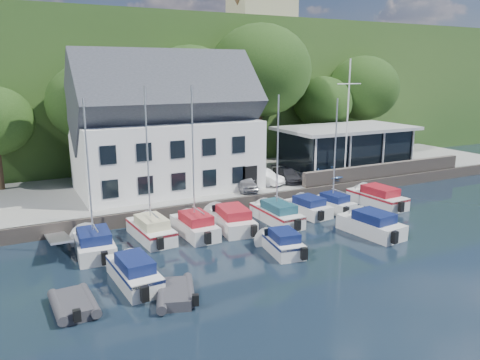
{
  "coord_description": "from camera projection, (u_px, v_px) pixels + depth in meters",
  "views": [
    {
      "loc": [
        -18.84,
        -19.55,
        10.43
      ],
      "look_at": [
        -4.17,
        9.0,
        2.88
      ],
      "focal_mm": 35.0,
      "sensor_mm": 36.0,
      "label": 1
    }
  ],
  "objects": [
    {
      "name": "boat_r1_3",
      "position": [
        231.0,
        217.0,
        31.5
      ],
      "size": [
        2.98,
        7.07,
        1.54
      ],
      "primitive_type": null,
      "rotation": [
        0.0,
        0.0,
        -0.12
      ],
      "color": "silver",
      "rests_on": "ground"
    },
    {
      "name": "car_white",
      "position": [
        263.0,
        177.0,
        39.71
      ],
      "size": [
        2.5,
        4.02,
        1.25
      ],
      "primitive_type": "imported",
      "rotation": [
        0.0,
        0.0,
        0.34
      ],
      "color": "white",
      "rests_on": "quay"
    },
    {
      "name": "boat_r1_1",
      "position": [
        148.0,
        168.0,
        28.63
      ],
      "size": [
        2.43,
        6.62,
        9.2
      ],
      "primitive_type": null,
      "rotation": [
        0.0,
        0.0,
        0.07
      ],
      "color": "silver",
      "rests_on": "ground"
    },
    {
      "name": "harbor_building",
      "position": [
        166.0,
        135.0,
        37.65
      ],
      "size": [
        14.4,
        8.2,
        8.7
      ],
      "primitive_type": null,
      "color": "white",
      "rests_on": "quay"
    },
    {
      "name": "tree_3",
      "position": [
        260.0,
        95.0,
        47.62
      ],
      "size": [
        10.26,
        10.26,
        14.03
      ],
      "primitive_type": null,
      "color": "black",
      "rests_on": "quay"
    },
    {
      "name": "seawall",
      "position": [
        386.0,
        170.0,
        42.54
      ],
      "size": [
        18.0,
        0.5,
        1.2
      ],
      "primitive_type": "cube",
      "color": "#6A5E55",
      "rests_on": "quay"
    },
    {
      "name": "ground",
      "position": [
        372.0,
        251.0,
        27.7
      ],
      "size": [
        180.0,
        180.0,
        0.0
      ],
      "primitive_type": "plane",
      "color": "black",
      "rests_on": "ground"
    },
    {
      "name": "hillside",
      "position": [
        120.0,
        85.0,
        79.55
      ],
      "size": [
        160.0,
        75.0,
        16.0
      ],
      "primitive_type": "cube",
      "color": "#284A1B",
      "rests_on": "ground"
    },
    {
      "name": "boat_r1_7",
      "position": [
        377.0,
        196.0,
        36.87
      ],
      "size": [
        2.57,
        7.18,
        1.58
      ],
      "primitive_type": null,
      "rotation": [
        0.0,
        0.0,
        0.06
      ],
      "color": "silver",
      "rests_on": "ground"
    },
    {
      "name": "dinghy_1",
      "position": [
        176.0,
        292.0,
        21.81
      ],
      "size": [
        2.74,
        3.52,
        0.72
      ],
      "primitive_type": null,
      "rotation": [
        0.0,
        0.0,
        -0.32
      ],
      "color": "#323237",
      "rests_on": "ground"
    },
    {
      "name": "gangway",
      "position": [
        58.0,
        248.0,
        28.15
      ],
      "size": [
        1.2,
        6.0,
        1.4
      ],
      "primitive_type": null,
      "color": "silver",
      "rests_on": "ground"
    },
    {
      "name": "boat_r1_0",
      "position": [
        89.0,
        177.0,
        26.22
      ],
      "size": [
        2.56,
        6.21,
        9.15
      ],
      "primitive_type": null,
      "rotation": [
        0.0,
        0.0,
        -0.06
      ],
      "color": "silver",
      "rests_on": "ground"
    },
    {
      "name": "tree_2",
      "position": [
        191.0,
        108.0,
        44.77
      ],
      "size": [
        8.61,
        8.61,
        11.77
      ],
      "primitive_type": null,
      "color": "black",
      "rests_on": "quay"
    },
    {
      "name": "farmhouse",
      "position": [
        262.0,
        11.0,
        77.91
      ],
      "size": [
        10.4,
        7.0,
        8.2
      ],
      "primitive_type": null,
      "color": "#C2B090",
      "rests_on": "hillside"
    },
    {
      "name": "boat_r2_3",
      "position": [
        371.0,
        222.0,
        30.37
      ],
      "size": [
        2.91,
        6.48,
        1.57
      ],
      "primitive_type": null,
      "rotation": [
        0.0,
        0.0,
        0.12
      ],
      "color": "silver",
      "rests_on": "ground"
    },
    {
      "name": "club_pavilion",
      "position": [
        345.0,
        148.0,
        45.75
      ],
      "size": [
        13.2,
        7.2,
        4.1
      ],
      "primitive_type": null,
      "color": "black",
      "rests_on": "quay"
    },
    {
      "name": "tree_4",
      "position": [
        323.0,
        117.0,
        51.76
      ],
      "size": [
        6.44,
        6.44,
        8.8
      ],
      "primitive_type": null,
      "color": "black",
      "rests_on": "quay"
    },
    {
      "name": "boat_r1_6",
      "position": [
        335.0,
        156.0,
        34.64
      ],
      "size": [
        2.48,
        5.31,
        8.43
      ],
      "primitive_type": null,
      "rotation": [
        0.0,
        0.0,
        0.16
      ],
      "color": "silver",
      "rests_on": "ground"
    },
    {
      "name": "tree_1",
      "position": [
        93.0,
        123.0,
        39.75
      ],
      "size": [
        7.37,
        7.37,
        10.08
      ],
      "primitive_type": null,
      "color": "black",
      "rests_on": "quay"
    },
    {
      "name": "boat_r1_5",
      "position": [
        307.0,
        206.0,
        34.45
      ],
      "size": [
        2.66,
        5.51,
        1.42
      ],
      "primitive_type": null,
      "rotation": [
        0.0,
        0.0,
        0.12
      ],
      "color": "silver",
      "rests_on": "ground"
    },
    {
      "name": "tree_5",
      "position": [
        363.0,
        105.0,
        54.0
      ],
      "size": [
        8.1,
        8.1,
        11.07
      ],
      "primitive_type": null,
      "color": "black",
      "rests_on": "quay"
    },
    {
      "name": "boat_r1_2",
      "position": [
        193.0,
        165.0,
        29.3
      ],
      "size": [
        2.18,
        6.22,
        9.32
      ],
      "primitive_type": null,
      "rotation": [
        0.0,
        0.0,
        0.03
      ],
      "color": "silver",
      "rests_on": "ground"
    },
    {
      "name": "car_dgrey",
      "position": [
        287.0,
        175.0,
        40.73
      ],
      "size": [
        1.97,
        4.02,
        1.13
      ],
      "primitive_type": "imported",
      "rotation": [
        0.0,
        0.0,
        -0.1
      ],
      "color": "#303035",
      "rests_on": "quay"
    },
    {
      "name": "car_blue",
      "position": [
        322.0,
        170.0,
        41.71
      ],
      "size": [
        2.08,
        4.3,
        1.42
      ],
      "primitive_type": "imported",
      "rotation": [
        0.0,
        0.0,
        -0.11
      ],
      "color": "#2B4C84",
      "rests_on": "quay"
    },
    {
      "name": "field_patch",
      "position": [
        150.0,
        39.0,
        88.17
      ],
      "size": [
        50.0,
        30.0,
        0.3
      ],
      "primitive_type": "cube",
      "color": "#525D2E",
      "rests_on": "hillside"
    },
    {
      "name": "car_silver",
      "position": [
        244.0,
        182.0,
        37.73
      ],
      "size": [
        2.14,
        3.89,
        1.26
      ],
      "primitive_type": "imported",
      "rotation": [
        0.0,
        0.0,
        -0.19
      ],
      "color": "#A2A2A7",
      "rests_on": "quay"
    },
    {
      "name": "quay_face",
      "position": [
        275.0,
        199.0,
        37.11
      ],
      "size": [
        60.0,
        0.3,
        1.0
      ],
      "primitive_type": "cube",
      "color": "#6A5E55",
      "rests_on": "ground"
    },
    {
      "name": "boat_r2_0",
      "position": [
        134.0,
        270.0,
        23.25
      ],
      "size": [
        2.17,
        6.4,
        1.52
      ],
      "primitive_type": null,
      "rotation": [
        0.0,
        0.0,
        0.06
      ],
      "color": "silver",
      "rests_on": "ground"
    },
    {
      "name": "boat_r2_2",
      "position": [
        282.0,
        241.0,
        27.33
      ],
      "size": [
        2.42,
        5.03,
        1.39
      ],
      "primitive_type": null,
      "rotation": [
        0.0,
        0.0,
        -0.15
      ],
      "color": "silver",
      "rests_on": "ground"
    },
    {
      "name": "dinghy_0",
      "position": [
        74.0,
        302.0,
        20.79
      ],
      "size": [
        2.01,
        3.22,
        0.73
      ],
      "primitive_type": null,
      "rotation": [
        0.0,
        0.0,
        0.04
      ],
      "color": "#323237",
      "rests_on": "ground"
    },
    {
      "name": "flagpole",
      "position": [
        347.0,
        121.0,
        40.27
      ],
      "size": [
        2.49,
        0.2,
        10.39
      ],
      "primitive_type": null,
      "color": "white",
      "rests_on": "quay"
    },
    {
      "name": "boat_r1_4",
      "position": [
        278.0,
        158.0,
        31.93
      ],
      "size": [
        1.92,
        6.91,
        9.17
      ],
      "primitive_type": null,
      "rotation": [
        0.0,
        0.0,
        -0.0
      ],
      "color": "silver",
      "rests_on": "ground"
    },
    {
      "name": "quay",
      "position": [
        238.0,
        182.0,
        42.74
      ],
      "size": [
        60.0,
        13.0,
        1.0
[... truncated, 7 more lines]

